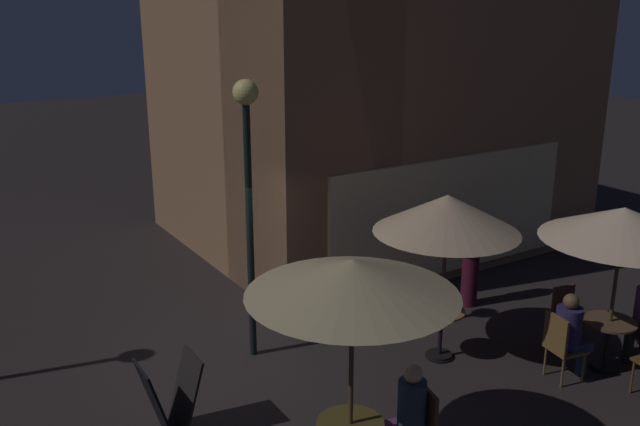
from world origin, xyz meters
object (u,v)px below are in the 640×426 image
at_px(cafe_table_2, 441,325).
at_px(cafe_chair_1, 566,310).
at_px(cafe_table_0, 608,334).
at_px(patron_seated_1, 571,331).
at_px(menu_sandwich_board, 170,398).
at_px(patron_seated_2, 407,412).
at_px(cafe_chair_4, 419,422).
at_px(street_lamp_near_corner, 248,163).
at_px(patio_umbrella_1, 353,279).
at_px(patio_umbrella_2, 447,214).
at_px(cafe_chair_2, 561,342).
at_px(patio_umbrella_0, 623,224).
at_px(patron_standing_3, 471,258).

distance_m(cafe_table_2, cafe_chair_1, 1.97).
bearing_deg(cafe_table_0, patron_seated_1, 169.64).
height_order(menu_sandwich_board, patron_seated_2, patron_seated_2).
height_order(cafe_chair_4, patron_seated_1, patron_seated_1).
bearing_deg(street_lamp_near_corner, cafe_table_0, -37.11).
height_order(menu_sandwich_board, cafe_chair_1, menu_sandwich_board).
relative_size(cafe_chair_1, patron_seated_1, 0.71).
relative_size(patio_umbrella_1, cafe_chair_4, 2.70).
distance_m(street_lamp_near_corner, cafe_table_2, 3.54).
bearing_deg(patio_umbrella_2, cafe_chair_2, -55.06).
relative_size(street_lamp_near_corner, patio_umbrella_1, 1.56).
xyz_separation_m(patio_umbrella_0, cafe_chair_2, (-0.80, 0.15, -1.54)).
relative_size(cafe_chair_1, cafe_chair_4, 0.95).
distance_m(patio_umbrella_1, patron_seated_1, 4.04).
height_order(cafe_table_2, patio_umbrella_2, patio_umbrella_2).
height_order(patio_umbrella_1, patio_umbrella_2, patio_umbrella_1).
bearing_deg(cafe_chair_1, menu_sandwich_board, -89.63).
bearing_deg(cafe_table_0, patron_seated_2, -176.59).
bearing_deg(patio_umbrella_0, cafe_table_0, 90.00).
bearing_deg(patio_umbrella_0, patron_seated_1, 169.64).
bearing_deg(cafe_chair_1, patio_umbrella_1, -69.55).
height_order(cafe_chair_2, patron_seated_1, patron_seated_1).
height_order(street_lamp_near_corner, cafe_chair_2, street_lamp_near_corner).
height_order(patio_umbrella_2, patron_seated_1, patio_umbrella_2).
bearing_deg(cafe_chair_4, cafe_table_0, -162.87).
bearing_deg(patron_seated_2, cafe_chair_1, -151.97).
xyz_separation_m(street_lamp_near_corner, patron_seated_1, (3.28, -2.86, -2.13)).
xyz_separation_m(patio_umbrella_1, patron_standing_3, (4.25, 2.65, -1.49)).
bearing_deg(cafe_chair_4, patron_seated_2, -0.00).
bearing_deg(patron_standing_3, patio_umbrella_1, 75.57).
distance_m(cafe_table_2, patron_standing_3, 2.00).
relative_size(cafe_table_0, patron_standing_3, 0.44).
bearing_deg(cafe_chair_4, menu_sandwich_board, -30.58).
distance_m(patio_umbrella_0, cafe_chair_2, 1.75).
height_order(menu_sandwich_board, patron_standing_3, patron_standing_3).
xyz_separation_m(patio_umbrella_0, patron_seated_1, (-0.65, 0.12, -1.40)).
relative_size(menu_sandwich_board, cafe_table_2, 1.32).
height_order(cafe_table_0, cafe_chair_2, cafe_chair_2).
height_order(street_lamp_near_corner, cafe_table_2, street_lamp_near_corner).
bearing_deg(patron_seated_1, cafe_chair_4, -162.31).
height_order(street_lamp_near_corner, patron_seated_2, street_lamp_near_corner).
distance_m(street_lamp_near_corner, cafe_chair_4, 3.97).
bearing_deg(cafe_chair_1, street_lamp_near_corner, -108.80).
height_order(cafe_chair_2, patron_standing_3, patron_standing_3).
bearing_deg(patio_umbrella_2, cafe_chair_4, -137.04).
bearing_deg(patio_umbrella_1, cafe_chair_4, -13.03).
distance_m(cafe_chair_4, patron_standing_3, 4.49).
height_order(cafe_table_0, patron_seated_2, patron_seated_2).
bearing_deg(patron_standing_3, cafe_table_0, 135.78).
xyz_separation_m(patron_seated_1, patron_seated_2, (-3.07, -0.34, 0.00)).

